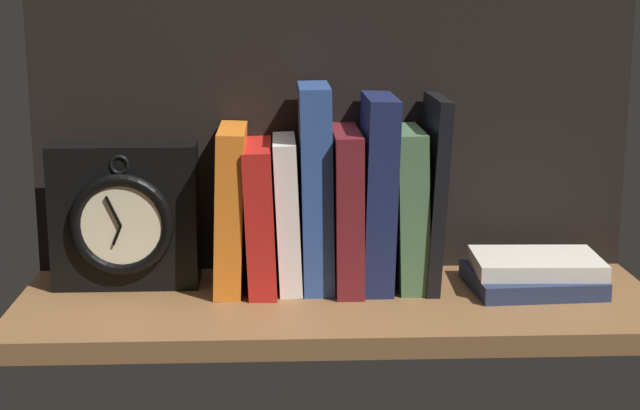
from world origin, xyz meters
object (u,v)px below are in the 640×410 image
at_px(book_red_requiem, 260,216).
at_px(book_orange_pandolfini, 231,208).
at_px(book_maroon_dawkins, 346,208).
at_px(book_navy_bierce, 377,192).
at_px(book_green_romantic, 408,207).
at_px(book_blue_modern, 316,187).
at_px(book_stack_side, 534,273).
at_px(book_black_skeptic, 432,191).
at_px(framed_clock, 125,217).
at_px(book_white_catcher, 287,213).

bearing_deg(book_red_requiem, book_orange_pandolfini, -180.00).
bearing_deg(book_orange_pandolfini, book_maroon_dawkins, 0.00).
distance_m(book_navy_bierce, book_green_romantic, 0.04).
xyz_separation_m(book_red_requiem, book_green_romantic, (0.19, 0.00, 0.01)).
distance_m(book_blue_modern, book_green_romantic, 0.12).
bearing_deg(book_stack_side, book_black_skeptic, 167.19).
height_order(book_maroon_dawkins, framed_clock, book_maroon_dawkins).
bearing_deg(book_white_catcher, book_navy_bierce, 0.00).
height_order(book_red_requiem, book_maroon_dawkins, book_maroon_dawkins).
distance_m(framed_clock, book_stack_side, 0.51).
bearing_deg(book_red_requiem, book_black_skeptic, 0.00).
xyz_separation_m(book_navy_bierce, book_black_skeptic, (0.07, 0.00, -0.00)).
height_order(book_blue_modern, book_black_skeptic, book_blue_modern).
relative_size(book_white_catcher, book_blue_modern, 0.74).
relative_size(book_red_requiem, book_maroon_dawkins, 0.91).
bearing_deg(book_blue_modern, book_maroon_dawkins, 0.00).
bearing_deg(book_stack_side, framed_clock, 176.44).
distance_m(book_blue_modern, book_stack_side, 0.29).
height_order(book_red_requiem, book_white_catcher, book_white_catcher).
distance_m(book_white_catcher, book_green_romantic, 0.15).
bearing_deg(book_maroon_dawkins, book_orange_pandolfini, -180.00).
relative_size(book_red_requiem, book_blue_modern, 0.71).
distance_m(book_orange_pandolfini, book_blue_modern, 0.11).
distance_m(book_red_requiem, book_green_romantic, 0.19).
bearing_deg(book_black_skeptic, book_maroon_dawkins, 180.00).
bearing_deg(book_orange_pandolfini, book_red_requiem, 0.00).
height_order(book_orange_pandolfini, book_maroon_dawkins, book_orange_pandolfini).
distance_m(book_orange_pandolfini, framed_clock, 0.13).
bearing_deg(book_white_catcher, book_orange_pandolfini, -180.00).
bearing_deg(framed_clock, book_green_romantic, -0.48).
bearing_deg(book_maroon_dawkins, book_red_requiem, 180.00).
xyz_separation_m(book_green_romantic, framed_clock, (-0.35, 0.00, -0.01)).
height_order(book_maroon_dawkins, book_stack_side, book_maroon_dawkins).
bearing_deg(book_orange_pandolfini, book_black_skeptic, 0.00).
distance_m(book_red_requiem, book_white_catcher, 0.03).
bearing_deg(book_navy_bierce, book_maroon_dawkins, 180.00).
bearing_deg(book_navy_bierce, book_blue_modern, 180.00).
xyz_separation_m(book_red_requiem, book_stack_side, (0.34, -0.03, -0.07)).
bearing_deg(book_maroon_dawkins, book_stack_side, -7.01).
xyz_separation_m(book_navy_bierce, book_stack_side, (0.20, -0.03, -0.10)).
bearing_deg(framed_clock, book_blue_modern, -0.72).
xyz_separation_m(book_navy_bierce, framed_clock, (-0.31, 0.00, -0.03)).
xyz_separation_m(book_black_skeptic, framed_clock, (-0.38, 0.00, -0.03)).
xyz_separation_m(book_orange_pandolfini, book_white_catcher, (0.07, 0.00, -0.01)).
xyz_separation_m(book_maroon_dawkins, book_black_skeptic, (0.11, 0.00, 0.02)).
bearing_deg(book_red_requiem, framed_clock, 178.98).
xyz_separation_m(book_blue_modern, book_green_romantic, (0.12, 0.00, -0.03)).
xyz_separation_m(book_maroon_dawkins, framed_clock, (-0.28, 0.00, -0.01)).
height_order(book_orange_pandolfini, book_white_catcher, book_orange_pandolfini).
relative_size(book_red_requiem, book_navy_bierce, 0.75).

